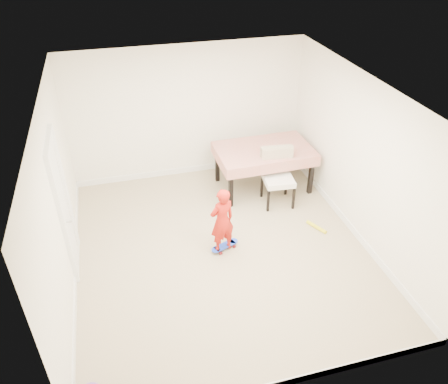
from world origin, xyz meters
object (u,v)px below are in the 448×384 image
object	(u,v)px
dining_table	(263,168)
skateboard	(225,247)
child	(222,222)
dining_chair	(279,178)

from	to	relation	value
dining_table	skateboard	xyz separation A→B (m)	(-1.19, -1.59, -0.38)
skateboard	child	size ratio (longest dim) A/B	0.44
dining_table	child	world-z (taller)	child
dining_chair	child	size ratio (longest dim) A/B	0.93
dining_chair	skateboard	bearing A→B (deg)	-136.36
skateboard	child	distance (m)	0.53
skateboard	child	bearing A→B (deg)	-170.23
dining_table	child	xyz separation A→B (m)	(-1.24, -1.62, 0.14)
dining_table	skateboard	distance (m)	2.02
dining_table	child	bearing A→B (deg)	-128.50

